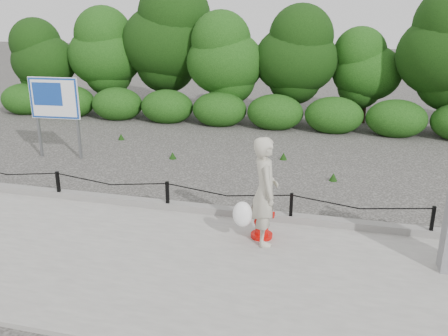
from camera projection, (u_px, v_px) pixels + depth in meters
The scene contains 8 objects.
ground at pixel (168, 213), 9.70m from camera, with size 90.00×90.00×0.00m, color #2D2B28.
sidewalk at pixel (125, 258), 7.86m from camera, with size 14.00×4.00×0.08m, color gray.
curb at pixel (169, 205), 9.70m from camera, with size 14.00×0.22×0.14m, color slate.
chain_barrier at pixel (167, 192), 9.56m from camera, with size 10.06×0.06×0.60m.
treeline at pixel (254, 51), 17.13m from camera, with size 19.89×3.86×4.93m.
fire_hydrant at pixel (262, 217), 8.37m from camera, with size 0.45×0.46×0.84m.
pedestrian at pixel (263, 193), 8.04m from camera, with size 0.85×0.80×1.90m.
advertising_sign at pixel (54, 102), 12.78m from camera, with size 1.40×0.21×2.25m.
Camera 1 is at (3.34, -8.33, 3.97)m, focal length 38.00 mm.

